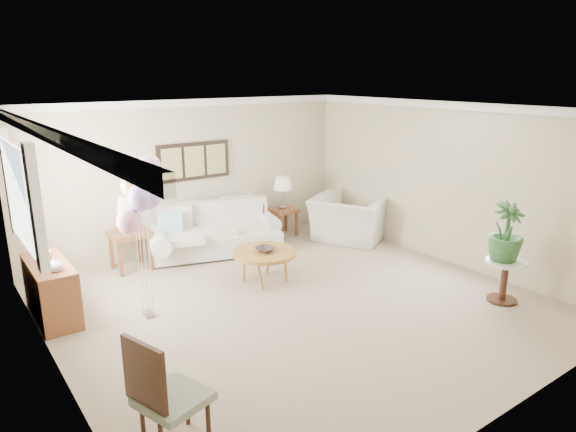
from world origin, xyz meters
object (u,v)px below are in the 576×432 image
object	(u,v)px
accent_chair	(164,393)
sofa	(215,234)
armchair	(348,219)
balloon_cluster	(141,193)
coffee_table	(265,253)

from	to	relation	value
accent_chair	sofa	bearing A→B (deg)	57.16
sofa	armchair	distance (m)	2.49
accent_chair	balloon_cluster	bearing A→B (deg)	71.75
armchair	accent_chair	size ratio (longest dim) A/B	1.21
sofa	armchair	bearing A→B (deg)	-19.56
coffee_table	armchair	bearing A→B (deg)	17.53
sofa	coffee_table	bearing A→B (deg)	-90.29
balloon_cluster	armchair	bearing A→B (deg)	11.16
sofa	balloon_cluster	size ratio (longest dim) A/B	1.26
sofa	coffee_table	size ratio (longest dim) A/B	2.73
armchair	accent_chair	bearing A→B (deg)	95.77
coffee_table	armchair	distance (m)	2.47
coffee_table	balloon_cluster	bearing A→B (deg)	-177.45
accent_chair	balloon_cluster	distance (m)	2.78
coffee_table	armchair	size ratio (longest dim) A/B	0.76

